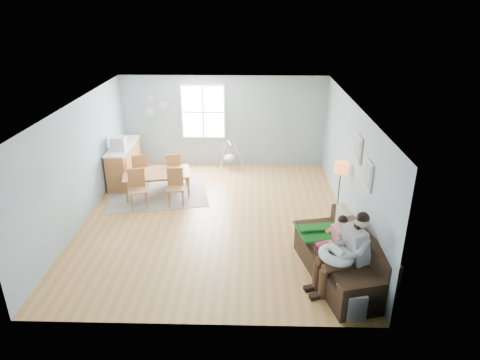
{
  "coord_description": "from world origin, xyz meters",
  "views": [
    {
      "loc": [
        0.81,
        -8.77,
        4.77
      ],
      "look_at": [
        0.57,
        -0.04,
        1.0
      ],
      "focal_mm": 32.0,
      "sensor_mm": 36.0,
      "label": 1
    }
  ],
  "objects_px": {
    "storage_cube": "(350,302)",
    "sofa": "(343,262)",
    "floor_lamp": "(341,172)",
    "baby_swing": "(230,157)",
    "chair_se": "(175,184)",
    "chair_nw": "(140,168)",
    "chair_ne": "(174,166)",
    "dining_table": "(158,184)",
    "chair_sw": "(137,186)",
    "toddler": "(336,235)",
    "counter": "(124,163)",
    "monitor": "(118,143)",
    "father": "(346,250)"
  },
  "relations": [
    {
      "from": "chair_nw",
      "to": "chair_ne",
      "type": "bearing_deg",
      "value": 11.46
    },
    {
      "from": "storage_cube",
      "to": "chair_se",
      "type": "distance_m",
      "value": 5.28
    },
    {
      "from": "father",
      "to": "chair_se",
      "type": "height_order",
      "value": "father"
    },
    {
      "from": "dining_table",
      "to": "monitor",
      "type": "bearing_deg",
      "value": 140.02
    },
    {
      "from": "storage_cube",
      "to": "sofa",
      "type": "bearing_deg",
      "value": 85.6
    },
    {
      "from": "father",
      "to": "storage_cube",
      "type": "height_order",
      "value": "father"
    },
    {
      "from": "toddler",
      "to": "chair_ne",
      "type": "relative_size",
      "value": 1.02
    },
    {
      "from": "chair_se",
      "to": "sofa",
      "type": "bearing_deg",
      "value": -39.75
    },
    {
      "from": "sofa",
      "to": "counter",
      "type": "relative_size",
      "value": 1.31
    },
    {
      "from": "toddler",
      "to": "monitor",
      "type": "height_order",
      "value": "monitor"
    },
    {
      "from": "baby_swing",
      "to": "toddler",
      "type": "bearing_deg",
      "value": -66.63
    },
    {
      "from": "storage_cube",
      "to": "father",
      "type": "bearing_deg",
      "value": 88.56
    },
    {
      "from": "toddler",
      "to": "storage_cube",
      "type": "relative_size",
      "value": 1.94
    },
    {
      "from": "toddler",
      "to": "chair_se",
      "type": "distance_m",
      "value": 4.4
    },
    {
      "from": "chair_nw",
      "to": "counter",
      "type": "distance_m",
      "value": 0.66
    },
    {
      "from": "chair_ne",
      "to": "dining_table",
      "type": "bearing_deg",
      "value": -114.77
    },
    {
      "from": "storage_cube",
      "to": "dining_table",
      "type": "height_order",
      "value": "dining_table"
    },
    {
      "from": "dining_table",
      "to": "chair_nw",
      "type": "bearing_deg",
      "value": 124.19
    },
    {
      "from": "father",
      "to": "baby_swing",
      "type": "bearing_deg",
      "value": 111.96
    },
    {
      "from": "sofa",
      "to": "chair_sw",
      "type": "xyz_separation_m",
      "value": [
        -4.45,
        2.78,
        0.22
      ]
    },
    {
      "from": "toddler",
      "to": "chair_se",
      "type": "relative_size",
      "value": 1.0
    },
    {
      "from": "monitor",
      "to": "baby_swing",
      "type": "height_order",
      "value": "monitor"
    },
    {
      "from": "chair_nw",
      "to": "father",
      "type": "bearing_deg",
      "value": -43.23
    },
    {
      "from": "chair_nw",
      "to": "chair_sw",
      "type": "bearing_deg",
      "value": -79.41
    },
    {
      "from": "dining_table",
      "to": "chair_sw",
      "type": "distance_m",
      "value": 0.8
    },
    {
      "from": "sofa",
      "to": "baby_swing",
      "type": "relative_size",
      "value": 2.48
    },
    {
      "from": "sofa",
      "to": "chair_nw",
      "type": "distance_m",
      "value": 6.14
    },
    {
      "from": "chair_sw",
      "to": "storage_cube",
      "type": "bearing_deg",
      "value": -40.97
    },
    {
      "from": "dining_table",
      "to": "monitor",
      "type": "height_order",
      "value": "monitor"
    },
    {
      "from": "toddler",
      "to": "monitor",
      "type": "distance_m",
      "value": 6.36
    },
    {
      "from": "floor_lamp",
      "to": "dining_table",
      "type": "bearing_deg",
      "value": 163.89
    },
    {
      "from": "chair_sw",
      "to": "counter",
      "type": "distance_m",
      "value": 1.77
    },
    {
      "from": "baby_swing",
      "to": "chair_nw",
      "type": "bearing_deg",
      "value": -150.93
    },
    {
      "from": "storage_cube",
      "to": "chair_nw",
      "type": "height_order",
      "value": "chair_nw"
    },
    {
      "from": "sofa",
      "to": "floor_lamp",
      "type": "distance_m",
      "value": 2.38
    },
    {
      "from": "floor_lamp",
      "to": "baby_swing",
      "type": "xyz_separation_m",
      "value": [
        -2.62,
        3.09,
        -0.81
      ]
    },
    {
      "from": "counter",
      "to": "monitor",
      "type": "xyz_separation_m",
      "value": [
        0.02,
        -0.35,
        0.68
      ]
    },
    {
      "from": "father",
      "to": "baby_swing",
      "type": "relative_size",
      "value": 1.51
    },
    {
      "from": "storage_cube",
      "to": "chair_se",
      "type": "bearing_deg",
      "value": 131.18
    },
    {
      "from": "storage_cube",
      "to": "baby_swing",
      "type": "distance_m",
      "value": 6.69
    },
    {
      "from": "floor_lamp",
      "to": "baby_swing",
      "type": "distance_m",
      "value": 4.13
    },
    {
      "from": "chair_ne",
      "to": "chair_sw",
      "type": "bearing_deg",
      "value": -115.22
    },
    {
      "from": "storage_cube",
      "to": "monitor",
      "type": "distance_m",
      "value": 7.24
    },
    {
      "from": "sofa",
      "to": "counter",
      "type": "height_order",
      "value": "counter"
    },
    {
      "from": "chair_sw",
      "to": "chair_se",
      "type": "distance_m",
      "value": 0.91
    },
    {
      "from": "chair_ne",
      "to": "chair_se",
      "type": "bearing_deg",
      "value": -78.57
    },
    {
      "from": "floor_lamp",
      "to": "toddler",
      "type": "bearing_deg",
      "value": -101.83
    },
    {
      "from": "floor_lamp",
      "to": "chair_sw",
      "type": "height_order",
      "value": "floor_lamp"
    },
    {
      "from": "dining_table",
      "to": "sofa",
      "type": "bearing_deg",
      "value": -53.18
    },
    {
      "from": "storage_cube",
      "to": "chair_sw",
      "type": "bearing_deg",
      "value": 139.03
    }
  ]
}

